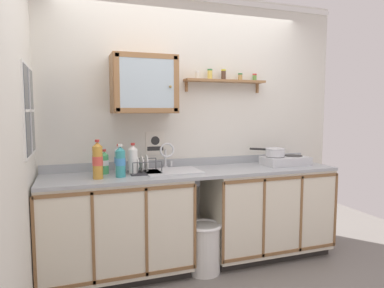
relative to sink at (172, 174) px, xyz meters
name	(u,v)px	position (x,y,z in m)	size (l,w,h in m)	color
floor	(210,282)	(0.23, -0.41, -0.90)	(5.85, 5.85, 0.00)	slate
back_wall	(185,126)	(0.23, 0.29, 0.44)	(3.45, 0.07, 2.67)	silver
side_wall_left	(15,137)	(-1.22, -0.67, 0.43)	(0.05, 3.47, 2.67)	silver
lower_cabinet_run	(116,228)	(-0.53, -0.04, -0.45)	(1.31, 0.61, 0.90)	black
lower_cabinet_run_right	(266,211)	(1.01, -0.04, -0.45)	(1.28, 0.61, 0.90)	black
countertop	(196,172)	(0.23, -0.04, 0.01)	(2.81, 0.63, 0.03)	#9EA3A8
backsplash	(186,162)	(0.23, 0.25, 0.07)	(2.81, 0.02, 0.08)	#9EA3A8
sink	(172,174)	(0.00, 0.00, 0.00)	(0.51, 0.43, 0.38)	silver
hot_plate_stove	(285,161)	(1.23, -0.03, 0.07)	(0.47, 0.28, 0.09)	silver
saucepan	(275,152)	(1.12, -0.01, 0.17)	(0.30, 0.30, 0.09)	silver
bottle_detergent_teal_0	(120,162)	(-0.49, -0.12, 0.16)	(0.09, 0.09, 0.29)	teal
bottle_water_clear_1	(119,160)	(-0.48, 0.08, 0.15)	(0.09, 0.09, 0.27)	silver
bottle_soda_green_2	(105,163)	(-0.61, 0.08, 0.13)	(0.07, 0.07, 0.22)	#4CB266
bottle_juice_amber_3	(98,160)	(-0.68, -0.13, 0.18)	(0.09, 0.09, 0.33)	gold
bottle_opaque_white_4	(133,160)	(-0.37, -0.02, 0.16)	(0.08, 0.08, 0.28)	white
dish_rack	(144,169)	(-0.26, -0.01, 0.07)	(0.28, 0.24, 0.17)	#333338
mug	(134,167)	(-0.35, 0.05, 0.08)	(0.12, 0.08, 0.10)	#337259
wall_cabinet	(144,84)	(-0.23, 0.11, 0.84)	(0.59, 0.34, 0.53)	#996B42
spice_shelf	(225,80)	(0.63, 0.20, 0.91)	(0.87, 0.14, 0.23)	#996B42
warning_sign	(155,144)	(-0.09, 0.26, 0.27)	(0.19, 0.01, 0.23)	silver
window	(28,111)	(-1.19, -0.15, 0.60)	(0.03, 0.62, 0.70)	#262D38
trash_bin	(204,247)	(0.25, -0.22, -0.66)	(0.33, 0.33, 0.46)	silver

